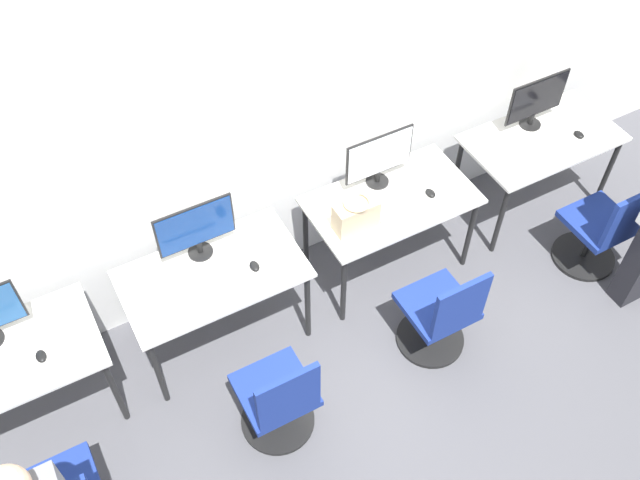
% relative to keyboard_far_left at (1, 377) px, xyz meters
% --- Properties ---
extents(ground_plane, '(20.00, 20.00, 0.00)m').
position_rel_keyboard_far_left_xyz_m(ground_plane, '(2.02, -0.21, -0.74)').
color(ground_plane, '#4C4C51').
extents(wall_back, '(12.00, 0.05, 2.80)m').
position_rel_keyboard_far_left_xyz_m(wall_back, '(2.02, 0.58, 0.66)').
color(wall_back, silver).
rests_on(wall_back, ground_plane).
extents(desk_far_left, '(1.17, 0.66, 0.73)m').
position_rel_keyboard_far_left_xyz_m(desk_far_left, '(0.00, 0.13, -0.09)').
color(desk_far_left, silver).
rests_on(desk_far_left, ground_plane).
extents(keyboard_far_left, '(0.37, 0.15, 0.02)m').
position_rel_keyboard_far_left_xyz_m(keyboard_far_left, '(0.00, 0.00, 0.00)').
color(keyboard_far_left, silver).
rests_on(keyboard_far_left, desk_far_left).
extents(mouse_far_left, '(0.06, 0.09, 0.03)m').
position_rel_keyboard_far_left_xyz_m(mouse_far_left, '(0.24, 0.02, 0.01)').
color(mouse_far_left, black).
rests_on(mouse_far_left, desk_far_left).
extents(desk_left, '(1.17, 0.66, 0.73)m').
position_rel_keyboard_far_left_xyz_m(desk_left, '(1.35, 0.13, -0.09)').
color(desk_left, silver).
rests_on(desk_left, ground_plane).
extents(monitor_left, '(0.52, 0.17, 0.43)m').
position_rel_keyboard_far_left_xyz_m(monitor_left, '(1.35, 0.32, 0.22)').
color(monitor_left, black).
rests_on(monitor_left, desk_left).
extents(keyboard_left, '(0.37, 0.15, 0.02)m').
position_rel_keyboard_far_left_xyz_m(keyboard_left, '(1.35, 0.04, 0.00)').
color(keyboard_left, silver).
rests_on(keyboard_left, desk_left).
extents(mouse_left, '(0.06, 0.09, 0.03)m').
position_rel_keyboard_far_left_xyz_m(mouse_left, '(1.61, 0.03, 0.01)').
color(mouse_left, black).
rests_on(mouse_left, desk_left).
extents(office_chair_left, '(0.48, 0.48, 0.89)m').
position_rel_keyboard_far_left_xyz_m(office_chair_left, '(1.40, -0.71, -0.38)').
color(office_chair_left, black).
rests_on(office_chair_left, ground_plane).
extents(desk_right, '(1.17, 0.66, 0.73)m').
position_rel_keyboard_far_left_xyz_m(desk_right, '(2.70, 0.13, -0.09)').
color(desk_right, silver).
rests_on(desk_right, ground_plane).
extents(monitor_right, '(0.52, 0.17, 0.43)m').
position_rel_keyboard_far_left_xyz_m(monitor_right, '(2.70, 0.32, 0.22)').
color(monitor_right, black).
rests_on(monitor_right, desk_right).
extents(keyboard_right, '(0.37, 0.15, 0.02)m').
position_rel_keyboard_far_left_xyz_m(keyboard_right, '(2.70, 0.04, 0.00)').
color(keyboard_right, silver).
rests_on(keyboard_right, desk_right).
extents(mouse_right, '(0.06, 0.09, 0.03)m').
position_rel_keyboard_far_left_xyz_m(mouse_right, '(2.96, 0.03, 0.01)').
color(mouse_right, black).
rests_on(mouse_right, desk_right).
extents(office_chair_right, '(0.48, 0.48, 0.89)m').
position_rel_keyboard_far_left_xyz_m(office_chair_right, '(2.62, -0.67, -0.38)').
color(office_chair_right, black).
rests_on(office_chair_right, ground_plane).
extents(desk_far_right, '(1.17, 0.66, 0.73)m').
position_rel_keyboard_far_left_xyz_m(desk_far_right, '(4.05, 0.13, -0.09)').
color(desk_far_right, silver).
rests_on(desk_far_right, ground_plane).
extents(monitor_far_right, '(0.52, 0.17, 0.43)m').
position_rel_keyboard_far_left_xyz_m(monitor_far_right, '(4.05, 0.29, 0.22)').
color(monitor_far_right, black).
rests_on(monitor_far_right, desk_far_right).
extents(keyboard_far_right, '(0.37, 0.15, 0.02)m').
position_rel_keyboard_far_left_xyz_m(keyboard_far_right, '(4.05, 0.01, 0.00)').
color(keyboard_far_right, silver).
rests_on(keyboard_far_right, desk_far_right).
extents(mouse_far_right, '(0.06, 0.09, 0.03)m').
position_rel_keyboard_far_left_xyz_m(mouse_far_right, '(4.29, 0.01, 0.01)').
color(mouse_far_right, black).
rests_on(mouse_far_right, desk_far_right).
extents(office_chair_far_right, '(0.48, 0.48, 0.89)m').
position_rel_keyboard_far_left_xyz_m(office_chair_far_right, '(4.09, -0.61, -0.38)').
color(office_chair_far_right, black).
rests_on(office_chair_far_right, ground_plane).
extents(handbag, '(0.30, 0.18, 0.25)m').
position_rel_keyboard_far_left_xyz_m(handbag, '(2.35, 0.03, 0.11)').
color(handbag, tan).
rests_on(handbag, desk_right).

